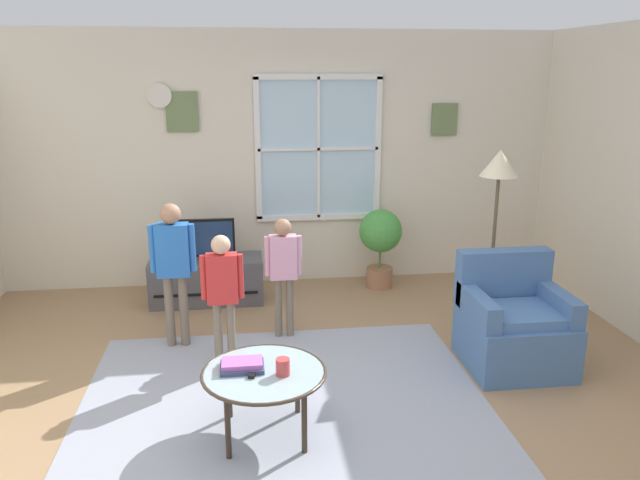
# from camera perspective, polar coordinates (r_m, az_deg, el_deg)

# --- Properties ---
(ground_plane) EXTENTS (6.45, 6.11, 0.02)m
(ground_plane) POSITION_cam_1_polar(r_m,az_deg,el_deg) (4.35, -0.97, -15.88)
(ground_plane) COLOR #9E7A56
(back_wall) EXTENTS (5.85, 0.17, 2.67)m
(back_wall) POSITION_cam_1_polar(r_m,az_deg,el_deg) (6.58, -3.66, 7.52)
(back_wall) COLOR beige
(back_wall) RESTS_ON ground_plane
(area_rug) EXTENTS (2.85, 2.28, 0.01)m
(area_rug) POSITION_cam_1_polar(r_m,az_deg,el_deg) (4.51, -3.39, -14.45)
(area_rug) COLOR #999EAD
(area_rug) RESTS_ON ground_plane
(tv_stand) EXTENTS (1.11, 0.47, 0.45)m
(tv_stand) POSITION_cam_1_polar(r_m,az_deg,el_deg) (6.25, -10.49, -3.69)
(tv_stand) COLOR #4C4C51
(tv_stand) RESTS_ON ground_plane
(television) EXTENTS (0.59, 0.08, 0.40)m
(television) POSITION_cam_1_polar(r_m,az_deg,el_deg) (6.12, -10.70, 0.17)
(television) COLOR #4C4C4C
(television) RESTS_ON tv_stand
(armchair) EXTENTS (0.76, 0.74, 0.87)m
(armchair) POSITION_cam_1_polar(r_m,az_deg,el_deg) (5.07, 17.59, -7.62)
(armchair) COLOR #476B9E
(armchair) RESTS_ON ground_plane
(coffee_table) EXTENTS (0.79, 0.79, 0.45)m
(coffee_table) POSITION_cam_1_polar(r_m,az_deg,el_deg) (3.93, -5.24, -12.46)
(coffee_table) COLOR #99B2B7
(coffee_table) RESTS_ON ground_plane
(book_stack) EXTENTS (0.27, 0.20, 0.06)m
(book_stack) POSITION_cam_1_polar(r_m,az_deg,el_deg) (3.95, -7.28, -11.51)
(book_stack) COLOR #38426A
(book_stack) RESTS_ON coffee_table
(cup) EXTENTS (0.09, 0.09, 0.11)m
(cup) POSITION_cam_1_polar(r_m,az_deg,el_deg) (3.85, -3.49, -11.74)
(cup) COLOR #BF3F3F
(cup) RESTS_ON coffee_table
(remote_near_books) EXTENTS (0.07, 0.15, 0.02)m
(remote_near_books) POSITION_cam_1_polar(r_m,az_deg,el_deg) (3.89, -6.25, -12.15)
(remote_near_books) COLOR black
(remote_near_books) RESTS_ON coffee_table
(person_pink_shirt) EXTENTS (0.32, 0.15, 1.06)m
(person_pink_shirt) POSITION_cam_1_polar(r_m,az_deg,el_deg) (5.22, -3.44, -2.25)
(person_pink_shirt) COLOR #726656
(person_pink_shirt) RESTS_ON ground_plane
(person_red_shirt) EXTENTS (0.32, 0.15, 1.08)m
(person_red_shirt) POSITION_cam_1_polar(r_m,az_deg,el_deg) (4.72, -9.08, -4.28)
(person_red_shirt) COLOR #726656
(person_red_shirt) RESTS_ON ground_plane
(person_blue_shirt) EXTENTS (0.37, 0.17, 1.23)m
(person_blue_shirt) POSITION_cam_1_polar(r_m,az_deg,el_deg) (5.14, -13.53, -1.69)
(person_blue_shirt) COLOR #726656
(person_blue_shirt) RESTS_ON ground_plane
(potted_plant_by_window) EXTENTS (0.45, 0.45, 0.85)m
(potted_plant_by_window) POSITION_cam_1_polar(r_m,az_deg,el_deg) (6.49, 5.65, 0.18)
(potted_plant_by_window) COLOR #9E6B4C
(potted_plant_by_window) RESTS_ON ground_plane
(floor_lamp) EXTENTS (0.32, 0.32, 1.63)m
(floor_lamp) POSITION_cam_1_polar(r_m,az_deg,el_deg) (5.33, 16.30, 5.22)
(floor_lamp) COLOR black
(floor_lamp) RESTS_ON ground_plane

